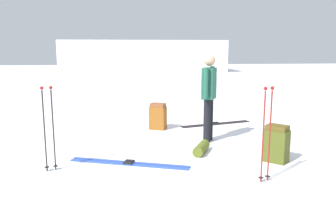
{
  "coord_description": "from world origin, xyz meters",
  "views": [
    {
      "loc": [
        -0.84,
        -5.86,
        1.76
      ],
      "look_at": [
        0.0,
        0.0,
        0.7
      ],
      "focal_mm": 35.68,
      "sensor_mm": 36.0,
      "label": 1
    }
  ],
  "objects_px": {
    "skier_standing": "(209,93)",
    "backpack_bright": "(276,144)",
    "ski_poles_planted_near": "(49,124)",
    "backpack_large_dark": "(158,117)",
    "ski_pair_far": "(129,163)",
    "ski_pair_near": "(216,124)",
    "sleeping_mat_rolled": "(201,148)",
    "ski_poles_planted_far": "(267,130)"
  },
  "relations": [
    {
      "from": "backpack_large_dark",
      "to": "ski_poles_planted_far",
      "type": "distance_m",
      "value": 3.52
    },
    {
      "from": "ski_pair_far",
      "to": "backpack_bright",
      "type": "bearing_deg",
      "value": -4.98
    },
    {
      "from": "ski_pair_near",
      "to": "ski_poles_planted_far",
      "type": "relative_size",
      "value": 1.4
    },
    {
      "from": "skier_standing",
      "to": "backpack_large_dark",
      "type": "xyz_separation_m",
      "value": [
        -0.87,
        1.17,
        -0.66
      ]
    },
    {
      "from": "ski_pair_far",
      "to": "sleeping_mat_rolled",
      "type": "bearing_deg",
      "value": 17.47
    },
    {
      "from": "skier_standing",
      "to": "ski_poles_planted_far",
      "type": "height_order",
      "value": "skier_standing"
    },
    {
      "from": "ski_pair_near",
      "to": "backpack_large_dark",
      "type": "xyz_separation_m",
      "value": [
        -1.47,
        -0.3,
        0.28
      ]
    },
    {
      "from": "backpack_bright",
      "to": "ski_poles_planted_far",
      "type": "bearing_deg",
      "value": -124.86
    },
    {
      "from": "ski_pair_far",
      "to": "ski_poles_planted_near",
      "type": "distance_m",
      "value": 1.36
    },
    {
      "from": "backpack_large_dark",
      "to": "ski_pair_near",
      "type": "bearing_deg",
      "value": 11.49
    },
    {
      "from": "backpack_bright",
      "to": "ski_poles_planted_near",
      "type": "relative_size",
      "value": 0.47
    },
    {
      "from": "skier_standing",
      "to": "ski_pair_far",
      "type": "distance_m",
      "value": 2.2
    },
    {
      "from": "ski_pair_far",
      "to": "ski_poles_planted_far",
      "type": "xyz_separation_m",
      "value": [
        1.82,
        -0.98,
        0.71
      ]
    },
    {
      "from": "backpack_bright",
      "to": "sleeping_mat_rolled",
      "type": "distance_m",
      "value": 1.26
    },
    {
      "from": "ski_poles_planted_far",
      "to": "sleeping_mat_rolled",
      "type": "relative_size",
      "value": 2.38
    },
    {
      "from": "backpack_bright",
      "to": "skier_standing",
      "type": "bearing_deg",
      "value": 118.85
    },
    {
      "from": "ski_pair_near",
      "to": "ski_poles_planted_far",
      "type": "height_order",
      "value": "ski_poles_planted_far"
    },
    {
      "from": "skier_standing",
      "to": "ski_poles_planted_near",
      "type": "bearing_deg",
      "value": -154.85
    },
    {
      "from": "skier_standing",
      "to": "backpack_bright",
      "type": "relative_size",
      "value": 2.83
    },
    {
      "from": "skier_standing",
      "to": "ski_pair_near",
      "type": "height_order",
      "value": "skier_standing"
    },
    {
      "from": "ski_pair_far",
      "to": "backpack_bright",
      "type": "relative_size",
      "value": 3.14
    },
    {
      "from": "ski_poles_planted_far",
      "to": "ski_poles_planted_near",
      "type": "bearing_deg",
      "value": 164.01
    },
    {
      "from": "ski_pair_near",
      "to": "ski_pair_far",
      "type": "relative_size",
      "value": 0.97
    },
    {
      "from": "sleeping_mat_rolled",
      "to": "ski_pair_far",
      "type": "bearing_deg",
      "value": -162.53
    },
    {
      "from": "ski_poles_planted_near",
      "to": "backpack_large_dark",
      "type": "bearing_deg",
      "value": 52.55
    },
    {
      "from": "skier_standing",
      "to": "ski_pair_near",
      "type": "distance_m",
      "value": 1.85
    },
    {
      "from": "backpack_bright",
      "to": "ski_poles_planted_far",
      "type": "xyz_separation_m",
      "value": [
        -0.54,
        -0.77,
        0.43
      ]
    },
    {
      "from": "skier_standing",
      "to": "ski_poles_planted_near",
      "type": "distance_m",
      "value": 3.06
    },
    {
      "from": "backpack_large_dark",
      "to": "ski_poles_planted_far",
      "type": "xyz_separation_m",
      "value": [
        1.09,
        -3.32,
        0.43
      ]
    },
    {
      "from": "backpack_bright",
      "to": "sleeping_mat_rolled",
      "type": "relative_size",
      "value": 1.09
    },
    {
      "from": "ski_poles_planted_near",
      "to": "sleeping_mat_rolled",
      "type": "xyz_separation_m",
      "value": [
        2.43,
        0.52,
        -0.62
      ]
    },
    {
      "from": "ski_pair_far",
      "to": "backpack_large_dark",
      "type": "bearing_deg",
      "value": 72.72
    },
    {
      "from": "ski_pair_near",
      "to": "ski_poles_planted_near",
      "type": "relative_size",
      "value": 1.44
    },
    {
      "from": "ski_pair_near",
      "to": "ski_pair_far",
      "type": "bearing_deg",
      "value": -129.73
    },
    {
      "from": "backpack_bright",
      "to": "backpack_large_dark",
      "type": "bearing_deg",
      "value": 122.56
    },
    {
      "from": "backpack_large_dark",
      "to": "ski_poles_planted_far",
      "type": "relative_size",
      "value": 0.46
    },
    {
      "from": "backpack_large_dark",
      "to": "sleeping_mat_rolled",
      "type": "xyz_separation_m",
      "value": [
        0.54,
        -1.94,
        -0.2
      ]
    },
    {
      "from": "ski_pair_near",
      "to": "backpack_large_dark",
      "type": "bearing_deg",
      "value": -168.51
    },
    {
      "from": "ski_pair_near",
      "to": "ski_poles_planted_far",
      "type": "distance_m",
      "value": 3.71
    },
    {
      "from": "skier_standing",
      "to": "ski_pair_far",
      "type": "bearing_deg",
      "value": -143.71
    },
    {
      "from": "skier_standing",
      "to": "backpack_bright",
      "type": "distance_m",
      "value": 1.71
    },
    {
      "from": "backpack_large_dark",
      "to": "sleeping_mat_rolled",
      "type": "relative_size",
      "value": 1.09
    }
  ]
}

